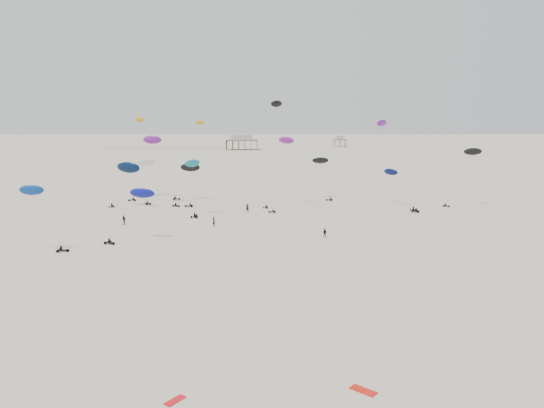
{
  "coord_description": "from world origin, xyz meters",
  "views": [
    {
      "loc": [
        -3.36,
        -0.91,
        21.76
      ],
      "look_at": [
        0.0,
        88.0,
        7.0
      ],
      "focal_mm": 35.0,
      "sensor_mm": 36.0,
      "label": 1
    }
  ],
  "objects_px": {
    "rig_8": "(397,181)",
    "spectator_0": "(214,226)",
    "pavilion_small": "(340,142)",
    "pavilion_main": "(242,143)",
    "rig_3": "(469,160)"
  },
  "relations": [
    {
      "from": "rig_8",
      "to": "spectator_0",
      "type": "distance_m",
      "value": 49.39
    },
    {
      "from": "rig_8",
      "to": "spectator_0",
      "type": "bearing_deg",
      "value": 140.24
    },
    {
      "from": "pavilion_small",
      "to": "pavilion_main",
      "type": "bearing_deg",
      "value": -156.8
    },
    {
      "from": "rig_3",
      "to": "pavilion_small",
      "type": "bearing_deg",
      "value": -133.25
    },
    {
      "from": "rig_3",
      "to": "spectator_0",
      "type": "distance_m",
      "value": 65.63
    },
    {
      "from": "pavilion_small",
      "to": "spectator_0",
      "type": "xyz_separation_m",
      "value": [
        -71.07,
        -276.71,
        -3.49
      ]
    },
    {
      "from": "pavilion_main",
      "to": "spectator_0",
      "type": "relative_size",
      "value": 9.51
    },
    {
      "from": "pavilion_small",
      "to": "rig_3",
      "type": "bearing_deg",
      "value": -92.39
    },
    {
      "from": "pavilion_main",
      "to": "pavilion_small",
      "type": "bearing_deg",
      "value": 23.2
    },
    {
      "from": "pavilion_main",
      "to": "rig_8",
      "type": "xyz_separation_m",
      "value": [
        42.04,
        -223.4,
        1.89
      ]
    },
    {
      "from": "rig_8",
      "to": "pavilion_main",
      "type": "bearing_deg",
      "value": 32.49
    },
    {
      "from": "pavilion_small",
      "to": "rig_3",
      "type": "relative_size",
      "value": 0.61
    },
    {
      "from": "pavilion_small",
      "to": "rig_8",
      "type": "distance_m",
      "value": 254.95
    },
    {
      "from": "pavilion_main",
      "to": "spectator_0",
      "type": "height_order",
      "value": "pavilion_main"
    },
    {
      "from": "spectator_0",
      "to": "rig_8",
      "type": "bearing_deg",
      "value": -93.29
    }
  ]
}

